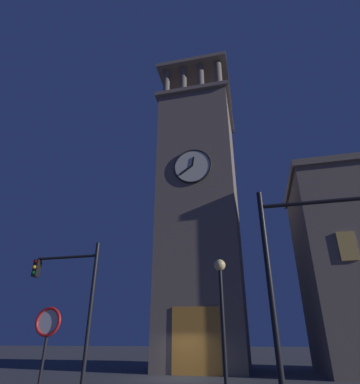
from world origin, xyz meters
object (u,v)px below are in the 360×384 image
at_px(traffic_signal_near, 314,256).
at_px(street_lamp, 222,298).
at_px(traffic_signal_mid, 72,292).
at_px(no_horn_sign, 47,331).
at_px(clocktower, 201,213).

bearing_deg(traffic_signal_near, street_lamp, -47.99).
bearing_deg(street_lamp, traffic_signal_mid, 0.00).
relative_size(street_lamp, no_horn_sign, 1.72).
bearing_deg(no_horn_sign, clocktower, -95.58).
distance_m(traffic_signal_mid, no_horn_sign, 4.72).
relative_size(clocktower, traffic_signal_mid, 4.99).
xyz_separation_m(traffic_signal_near, no_horn_sign, (7.33, 0.79, -1.85)).
bearing_deg(clocktower, no_horn_sign, 84.42).
bearing_deg(no_horn_sign, street_lamp, -137.51).
bearing_deg(traffic_signal_mid, no_horn_sign, 114.90).
bearing_deg(traffic_signal_near, traffic_signal_mid, -19.43).
bearing_deg(traffic_signal_near, clocktower, -70.76).
bearing_deg(traffic_signal_mid, street_lamp, -180.00).
bearing_deg(street_lamp, traffic_signal_near, 132.01).
height_order(traffic_signal_near, traffic_signal_mid, traffic_signal_near).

